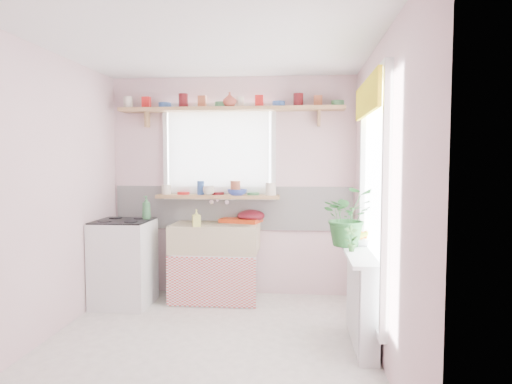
{
  "coord_description": "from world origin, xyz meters",
  "views": [
    {
      "loc": [
        0.76,
        -3.61,
        1.55
      ],
      "look_at": [
        0.37,
        0.55,
        1.26
      ],
      "focal_mm": 32.0,
      "sensor_mm": 36.0,
      "label": 1
    }
  ],
  "objects": [
    {
      "name": "room",
      "position": [
        0.66,
        0.86,
        1.37
      ],
      "size": [
        3.2,
        3.2,
        3.2
      ],
      "color": "white",
      "rests_on": "ground"
    },
    {
      "name": "sink_unit",
      "position": [
        -0.15,
        1.29,
        0.43
      ],
      "size": [
        0.95,
        0.65,
        1.11
      ],
      "color": "white",
      "rests_on": "ground"
    },
    {
      "name": "cooker",
      "position": [
        -1.1,
        1.05,
        0.46
      ],
      "size": [
        0.58,
        0.58,
        0.93
      ],
      "color": "white",
      "rests_on": "ground"
    },
    {
      "name": "radiator_ledge",
      "position": [
        1.3,
        0.2,
        0.4
      ],
      "size": [
        0.22,
        0.95,
        0.78
      ],
      "color": "white",
      "rests_on": "ground"
    },
    {
      "name": "windowsill",
      "position": [
        -0.15,
        1.48,
        1.14
      ],
      "size": [
        1.4,
        0.22,
        0.04
      ],
      "primitive_type": "cube",
      "color": "tan",
      "rests_on": "room"
    },
    {
      "name": "pine_shelf",
      "position": [
        0.0,
        1.47,
        2.12
      ],
      "size": [
        2.52,
        0.24,
        0.04
      ],
      "primitive_type": "cube",
      "color": "tan",
      "rests_on": "room"
    },
    {
      "name": "shelf_crockery",
      "position": [
        -0.04,
        1.47,
        2.19
      ],
      "size": [
        2.47,
        0.11,
        0.12
      ],
      "color": "silver",
      "rests_on": "pine_shelf"
    },
    {
      "name": "sill_crockery",
      "position": [
        -0.17,
        1.48,
        1.22
      ],
      "size": [
        1.35,
        0.11,
        0.12
      ],
      "color": "silver",
      "rests_on": "windowsill"
    },
    {
      "name": "dish_tray",
      "position": [
        0.12,
        1.5,
        0.87
      ],
      "size": [
        0.5,
        0.42,
        0.04
      ],
      "primitive_type": "cube",
      "rotation": [
        0.0,
        0.0,
        -0.25
      ],
      "color": "red",
      "rests_on": "sink_unit"
    },
    {
      "name": "colander",
      "position": [
        0.22,
        1.5,
        0.92
      ],
      "size": [
        0.42,
        0.42,
        0.14
      ],
      "primitive_type": "ellipsoid",
      "rotation": [
        0.0,
        0.0,
        0.43
      ],
      "color": "#590F1A",
      "rests_on": "sink_unit"
    },
    {
      "name": "jade_plant",
      "position": [
        1.21,
        0.54,
        1.05
      ],
      "size": [
        0.55,
        0.5,
        0.54
      ],
      "primitive_type": "imported",
      "rotation": [
        0.0,
        0.0,
        0.17
      ],
      "color": "#28642B",
      "rests_on": "radiator_ledge"
    },
    {
      "name": "fruit_bowl",
      "position": [
        1.33,
        0.6,
        0.81
      ],
      "size": [
        0.32,
        0.32,
        0.07
      ],
      "primitive_type": "imported",
      "rotation": [
        0.0,
        0.0,
        -0.21
      ],
      "color": "white",
      "rests_on": "radiator_ledge"
    },
    {
      "name": "herb_pot",
      "position": [
        1.21,
        0.28,
        0.89
      ],
      "size": [
        0.12,
        0.09,
        0.22
      ],
      "primitive_type": "imported",
      "rotation": [
        0.0,
        0.0,
        0.07
      ],
      "color": "#346829",
      "rests_on": "radiator_ledge"
    },
    {
      "name": "soap_bottle_sink",
      "position": [
        -0.32,
        1.1,
        0.94
      ],
      "size": [
        0.11,
        0.11,
        0.18
      ],
      "primitive_type": "imported",
      "rotation": [
        0.0,
        0.0,
        0.35
      ],
      "color": "#DEDE62",
      "rests_on": "sink_unit"
    },
    {
      "name": "sill_cup",
      "position": [
        -0.24,
        1.42,
        1.21
      ],
      "size": [
        0.15,
        0.15,
        0.1
      ],
      "primitive_type": "imported",
      "rotation": [
        0.0,
        0.0,
        -0.22
      ],
      "color": "beige",
      "rests_on": "windowsill"
    },
    {
      "name": "sill_bowl",
      "position": [
        0.08,
        1.42,
        1.19
      ],
      "size": [
        0.28,
        0.28,
        0.07
      ],
      "primitive_type": "imported",
      "rotation": [
        0.0,
        0.0,
        0.33
      ],
      "color": "#3347A6",
      "rests_on": "windowsill"
    },
    {
      "name": "shelf_vase",
      "position": [
        -0.0,
        1.41,
        2.22
      ],
      "size": [
        0.18,
        0.18,
        0.16
      ],
      "primitive_type": "imported",
      "rotation": [
        0.0,
        0.0,
        0.25
      ],
      "color": "#AA4434",
      "rests_on": "pine_shelf"
    },
    {
      "name": "cooker_bottle",
      "position": [
        -0.88,
        1.16,
        1.04
      ],
      "size": [
        0.12,
        0.12,
        0.25
      ],
      "primitive_type": "imported",
      "rotation": [
        0.0,
        0.0,
        -0.34
      ],
      "color": "#3D7A47",
      "rests_on": "cooker"
    },
    {
      "name": "fruit",
      "position": [
        1.34,
        0.61,
        0.87
      ],
      "size": [
        0.2,
        0.14,
        0.1
      ],
      "color": "orange",
      "rests_on": "fruit_bowl"
    }
  ]
}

